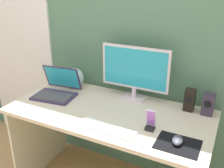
{
  "coord_description": "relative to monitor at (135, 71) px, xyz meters",
  "views": [
    {
      "loc": [
        0.75,
        -1.45,
        1.64
      ],
      "look_at": [
        0.03,
        -0.02,
        0.98
      ],
      "focal_mm": 41.06,
      "sensor_mm": 36.0,
      "label": 1
    }
  ],
  "objects": [
    {
      "name": "phone_in_dock",
      "position": [
        0.26,
        -0.37,
        -0.18
      ],
      "size": [
        0.06,
        0.06,
        0.14
      ],
      "color": "black",
      "rests_on": "desk"
    },
    {
      "name": "speaker_near_monitor",
      "position": [
        0.43,
        -0.0,
        -0.15
      ],
      "size": [
        0.07,
        0.08,
        0.16
      ],
      "color": "black",
      "rests_on": "desk"
    },
    {
      "name": "monitor",
      "position": [
        0.0,
        0.0,
        0.0
      ],
      "size": [
        0.54,
        0.14,
        0.42
      ],
      "color": "silver",
      "rests_on": "desk"
    },
    {
      "name": "desk",
      "position": [
        -0.08,
        -0.26,
        -0.39
      ],
      "size": [
        1.45,
        0.7,
        0.76
      ],
      "color": "beige",
      "rests_on": "ground_plane"
    },
    {
      "name": "fishbowl",
      "position": [
        -0.56,
        -0.01,
        -0.15
      ],
      "size": [
        0.17,
        0.17,
        0.17
      ],
      "primitive_type": "sphere",
      "color": "silver",
      "rests_on": "desk"
    },
    {
      "name": "laptop",
      "position": [
        -0.58,
        -0.22,
        -0.19
      ],
      "size": [
        0.35,
        0.33,
        0.22
      ],
      "color": "#382B4D",
      "rests_on": "desk"
    },
    {
      "name": "door_left",
      "position": [
        -1.3,
        0.11,
        0.02
      ],
      "size": [
        0.82,
        0.02,
        2.02
      ],
      "primitive_type": "cube",
      "color": "white",
      "rests_on": "ground_plane"
    },
    {
      "name": "wall_back",
      "position": [
        -0.08,
        0.15,
        0.26
      ],
      "size": [
        6.0,
        0.04,
        2.5
      ],
      "primitive_type": "cube",
      "color": "#517B5F",
      "rests_on": "ground_plane"
    },
    {
      "name": "mousepad",
      "position": [
        0.46,
        -0.45,
        -0.23
      ],
      "size": [
        0.25,
        0.2,
        0.0
      ],
      "primitive_type": "cube",
      "color": "black",
      "rests_on": "desk"
    },
    {
      "name": "keyboard_external",
      "position": [
        0.02,
        -0.49,
        -0.23
      ],
      "size": [
        0.39,
        0.13,
        0.01
      ],
      "primitive_type": "cube",
      "rotation": [
        0.0,
        0.0,
        -0.06
      ],
      "color": "white",
      "rests_on": "desk"
    },
    {
      "name": "mouse",
      "position": [
        0.45,
        -0.44,
        -0.21
      ],
      "size": [
        0.07,
        0.11,
        0.04
      ],
      "primitive_type": "ellipsoid",
      "rotation": [
        0.0,
        0.0,
        0.11
      ],
      "color": "#50505D",
      "rests_on": "mousepad"
    },
    {
      "name": "speaker_right",
      "position": [
        0.55,
        -0.0,
        -0.16
      ],
      "size": [
        0.08,
        0.09,
        0.15
      ],
      "color": "#362C3C",
      "rests_on": "desk"
    }
  ]
}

